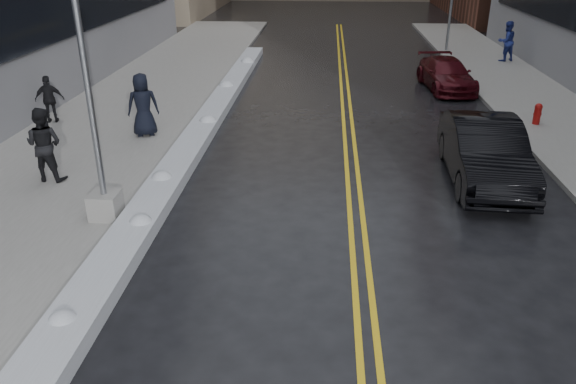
% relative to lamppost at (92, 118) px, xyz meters
% --- Properties ---
extents(ground, '(160.00, 160.00, 0.00)m').
position_rel_lamppost_xyz_m(ground, '(3.30, -2.00, -2.53)').
color(ground, black).
rests_on(ground, ground).
extents(sidewalk_west, '(5.50, 50.00, 0.15)m').
position_rel_lamppost_xyz_m(sidewalk_west, '(-2.45, 8.00, -2.46)').
color(sidewalk_west, gray).
rests_on(sidewalk_west, ground).
extents(sidewalk_east, '(4.00, 50.00, 0.15)m').
position_rel_lamppost_xyz_m(sidewalk_east, '(13.30, 8.00, -2.46)').
color(sidewalk_east, gray).
rests_on(sidewalk_east, ground).
extents(lane_line_left, '(0.12, 50.00, 0.01)m').
position_rel_lamppost_xyz_m(lane_line_left, '(5.65, 8.00, -2.53)').
color(lane_line_left, gold).
rests_on(lane_line_left, ground).
extents(lane_line_right, '(0.12, 50.00, 0.01)m').
position_rel_lamppost_xyz_m(lane_line_right, '(5.95, 8.00, -2.53)').
color(lane_line_right, gold).
rests_on(lane_line_right, ground).
extents(snow_ridge, '(0.90, 30.00, 0.34)m').
position_rel_lamppost_xyz_m(snow_ridge, '(0.85, 6.00, -2.36)').
color(snow_ridge, silver).
rests_on(snow_ridge, ground).
extents(lamppost, '(0.65, 0.65, 7.62)m').
position_rel_lamppost_xyz_m(lamppost, '(0.00, 0.00, 0.00)').
color(lamppost, gray).
rests_on(lamppost, sidewalk_west).
extents(fire_hydrant, '(0.26, 0.26, 0.73)m').
position_rel_lamppost_xyz_m(fire_hydrant, '(12.30, 8.00, -1.98)').
color(fire_hydrant, maroon).
rests_on(fire_hydrant, sidewalk_east).
extents(pedestrian_b, '(1.03, 0.83, 1.98)m').
position_rel_lamppost_xyz_m(pedestrian_b, '(-2.32, 2.07, -1.39)').
color(pedestrian_b, black).
rests_on(pedestrian_b, sidewalk_west).
extents(pedestrian_c, '(1.16, 0.96, 2.03)m').
position_rel_lamppost_xyz_m(pedestrian_c, '(-0.87, 5.87, -1.37)').
color(pedestrian_c, black).
rests_on(pedestrian_c, sidewalk_west).
extents(pedestrian_d, '(1.03, 0.65, 1.63)m').
position_rel_lamppost_xyz_m(pedestrian_d, '(-4.55, 7.06, -1.57)').
color(pedestrian_d, black).
rests_on(pedestrian_d, sidewalk_west).
extents(pedestrian_east, '(1.20, 1.08, 2.02)m').
position_rel_lamppost_xyz_m(pedestrian_east, '(14.23, 19.07, -1.37)').
color(pedestrian_east, navy).
rests_on(pedestrian_east, sidewalk_east).
extents(car_black, '(1.96, 5.16, 1.68)m').
position_rel_lamppost_xyz_m(car_black, '(9.28, 3.15, -1.69)').
color(car_black, black).
rests_on(car_black, ground).
extents(car_maroon, '(2.23, 4.61, 1.29)m').
position_rel_lamppost_xyz_m(car_maroon, '(10.17, 13.37, -1.89)').
color(car_maroon, '#3E0910').
rests_on(car_maroon, ground).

